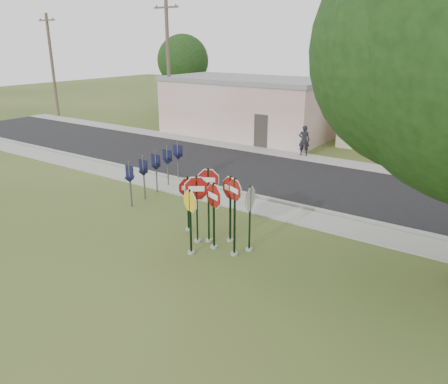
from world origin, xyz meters
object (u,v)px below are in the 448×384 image
Objects in this scene: stop_sign_center at (214,206)px; stop_sign_left at (197,199)px; pedestrian at (304,140)px; stop_sign_yellow at (190,214)px; utility_pole_near at (168,66)px.

stop_sign_left reaches higher than stop_sign_center.
stop_sign_left is 1.39× the size of pedestrian.
stop_sign_left is at bearing 114.55° from stop_sign_yellow.
stop_sign_center is at bearing 64.11° from stop_sign_yellow.
utility_pole_near is (-13.44, 13.81, 3.36)m from stop_sign_left.
stop_sign_left is (-0.37, 0.82, 0.20)m from stop_sign_yellow.
utility_pole_near reaches higher than stop_sign_yellow.
stop_sign_center reaches higher than stop_sign_yellow.
stop_sign_yellow is at bearing -115.89° from stop_sign_center.
pedestrian is at bearing 99.27° from stop_sign_left.
utility_pole_near is (-13.81, 14.63, 3.56)m from stop_sign_yellow.
stop_sign_center is at bearing 83.91° from pedestrian.
stop_sign_center is 13.57m from pedestrian.
stop_sign_left reaches higher than stop_sign_yellow.
stop_sign_center is 0.96× the size of stop_sign_left.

